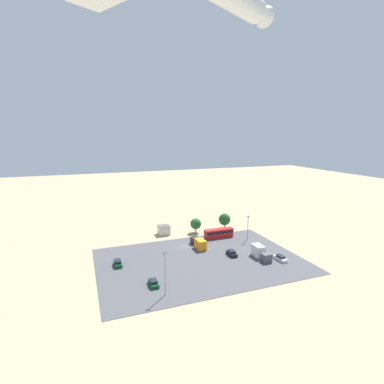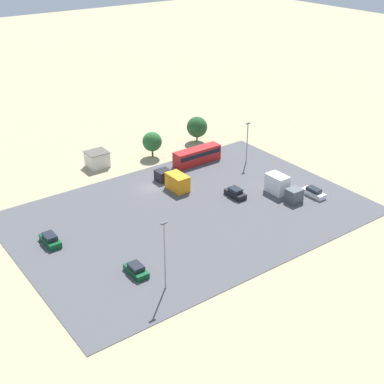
{
  "view_description": "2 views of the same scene",
  "coord_description": "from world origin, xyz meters",
  "px_view_note": "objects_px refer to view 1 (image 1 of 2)",
  "views": [
    {
      "loc": [
        30.31,
        85.49,
        35.28
      ],
      "look_at": [
        10.39,
        32.7,
        24.39
      ],
      "focal_mm": 28.0,
      "sensor_mm": 36.0,
      "label": 1
    },
    {
      "loc": [
        45.21,
        74.36,
        43.97
      ],
      "look_at": [
        -0.43,
        12.01,
        4.04
      ],
      "focal_mm": 50.0,
      "sensor_mm": 36.0,
      "label": 2
    }
  ],
  "objects_px": {
    "shed_building": "(164,230)",
    "parked_car_2": "(280,258)",
    "parked_car_0": "(153,283)",
    "bus": "(219,233)",
    "parked_car_3": "(118,263)",
    "parked_truck_1": "(199,243)",
    "parked_car_1": "(232,253)",
    "parked_truck_0": "(260,253)"
  },
  "relations": [
    {
      "from": "shed_building",
      "to": "parked_car_2",
      "type": "height_order",
      "value": "shed_building"
    },
    {
      "from": "shed_building",
      "to": "parked_car_0",
      "type": "xyz_separation_m",
      "value": [
        12.3,
        35.36,
        -0.86
      ]
    },
    {
      "from": "parked_car_2",
      "to": "bus",
      "type": "bearing_deg",
      "value": -71.08
    },
    {
      "from": "parked_car_0",
      "to": "parked_car_2",
      "type": "height_order",
      "value": "same"
    },
    {
      "from": "parked_car_0",
      "to": "parked_car_3",
      "type": "distance_m",
      "value": 15.58
    },
    {
      "from": "shed_building",
      "to": "bus",
      "type": "xyz_separation_m",
      "value": [
        -16.84,
        10.27,
        0.15
      ]
    },
    {
      "from": "bus",
      "to": "parked_car_3",
      "type": "height_order",
      "value": "bus"
    },
    {
      "from": "parked_car_2",
      "to": "parked_truck_1",
      "type": "bearing_deg",
      "value": -44.07
    },
    {
      "from": "parked_car_1",
      "to": "parked_car_2",
      "type": "height_order",
      "value": "parked_car_1"
    },
    {
      "from": "parked_truck_1",
      "to": "shed_building",
      "type": "bearing_deg",
      "value": 112.86
    },
    {
      "from": "parked_car_3",
      "to": "shed_building",
      "type": "bearing_deg",
      "value": 48.41
    },
    {
      "from": "shed_building",
      "to": "parked_car_1",
      "type": "xyz_separation_m",
      "value": [
        -13.53,
        25.97,
        -0.79
      ]
    },
    {
      "from": "shed_building",
      "to": "parked_car_3",
      "type": "distance_m",
      "value": 28.37
    },
    {
      "from": "parked_car_0",
      "to": "parked_car_3",
      "type": "height_order",
      "value": "parked_car_3"
    },
    {
      "from": "bus",
      "to": "parked_car_2",
      "type": "bearing_deg",
      "value": 18.92
    },
    {
      "from": "bus",
      "to": "parked_car_3",
      "type": "distance_m",
      "value": 37.32
    },
    {
      "from": "parked_car_0",
      "to": "parked_truck_0",
      "type": "xyz_separation_m",
      "value": [
        -32.88,
        -5.11,
        0.92
      ]
    },
    {
      "from": "parked_truck_0",
      "to": "parked_truck_1",
      "type": "xyz_separation_m",
      "value": [
        13.66,
        -13.84,
        -0.19
      ]
    },
    {
      "from": "parked_car_3",
      "to": "parked_truck_0",
      "type": "bearing_deg",
      "value": -12.92
    },
    {
      "from": "shed_building",
      "to": "parked_truck_1",
      "type": "height_order",
      "value": "shed_building"
    },
    {
      "from": "parked_car_2",
      "to": "parked_car_1",
      "type": "bearing_deg",
      "value": -34.63
    },
    {
      "from": "shed_building",
      "to": "parked_truck_1",
      "type": "bearing_deg",
      "value": 112.86
    },
    {
      "from": "bus",
      "to": "parked_car_0",
      "type": "height_order",
      "value": "bus"
    },
    {
      "from": "parked_car_3",
      "to": "parked_car_1",
      "type": "bearing_deg",
      "value": -8.38
    },
    {
      "from": "bus",
      "to": "parked_truck_0",
      "type": "relative_size",
      "value": 1.38
    },
    {
      "from": "bus",
      "to": "parked_car_2",
      "type": "distance_m",
      "value": 24.94
    },
    {
      "from": "parked_car_2",
      "to": "parked_truck_1",
      "type": "height_order",
      "value": "parked_truck_1"
    },
    {
      "from": "shed_building",
      "to": "parked_truck_0",
      "type": "distance_m",
      "value": 36.58
    },
    {
      "from": "parked_truck_1",
      "to": "parked_truck_0",
      "type": "bearing_deg",
      "value": -45.37
    },
    {
      "from": "shed_building",
      "to": "parked_car_1",
      "type": "relative_size",
      "value": 1.01
    },
    {
      "from": "parked_truck_1",
      "to": "parked_car_3",
      "type": "bearing_deg",
      "value": -169.44
    },
    {
      "from": "parked_car_0",
      "to": "parked_truck_1",
      "type": "bearing_deg",
      "value": -135.4
    },
    {
      "from": "bus",
      "to": "parked_car_1",
      "type": "xyz_separation_m",
      "value": [
        3.31,
        15.7,
        -0.95
      ]
    },
    {
      "from": "bus",
      "to": "parked_truck_0",
      "type": "xyz_separation_m",
      "value": [
        -3.73,
        19.98,
        -0.09
      ]
    },
    {
      "from": "parked_car_0",
      "to": "parked_truck_1",
      "type": "relative_size",
      "value": 0.5
    },
    {
      "from": "parked_car_0",
      "to": "parked_car_2",
      "type": "xyz_separation_m",
      "value": [
        -37.23,
        -1.52,
        -0.0
      ]
    },
    {
      "from": "parked_car_3",
      "to": "parked_car_0",
      "type": "bearing_deg",
      "value": -65.26
    },
    {
      "from": "parked_car_0",
      "to": "parked_truck_0",
      "type": "height_order",
      "value": "parked_truck_0"
    },
    {
      "from": "bus",
      "to": "parked_car_0",
      "type": "bearing_deg",
      "value": -49.28
    },
    {
      "from": "shed_building",
      "to": "parked_truck_0",
      "type": "height_order",
      "value": "parked_truck_0"
    },
    {
      "from": "parked_car_2",
      "to": "parked_car_0",
      "type": "bearing_deg",
      "value": 2.33
    },
    {
      "from": "parked_car_3",
      "to": "parked_truck_1",
      "type": "distance_m",
      "value": 26.19
    }
  ]
}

